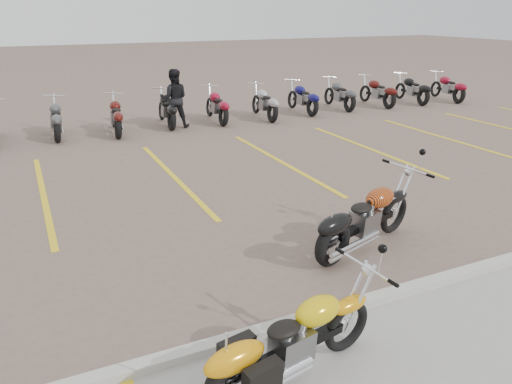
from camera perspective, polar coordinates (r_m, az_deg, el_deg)
ground at (r=7.74m, az=-0.83°, el=-6.79°), size 100.00×100.00×0.00m
curb at (r=6.19m, az=7.12°, el=-13.87°), size 60.00×0.18×0.12m
parking_stripes at (r=11.23m, az=-9.36°, el=1.73°), size 38.00×5.50×0.01m
yellow_cruiser at (r=5.12m, az=3.80°, el=-16.99°), size 2.06×0.52×0.86m
flame_cruiser at (r=7.77m, az=12.01°, el=-3.34°), size 2.21×0.84×0.94m
person_b at (r=15.87m, az=-9.34°, el=10.50°), size 1.04×0.91×1.80m
bg_bike_row at (r=16.30m, az=-7.35°, el=9.60°), size 22.26×2.05×1.10m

